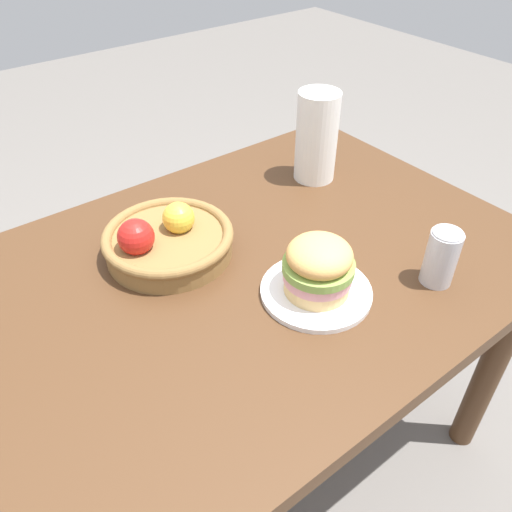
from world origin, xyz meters
The scene contains 7 objects.
ground_plane centered at (0.00, 0.00, 0.00)m, with size 8.00×8.00×0.00m, color slate.
dining_table centered at (0.00, 0.00, 0.65)m, with size 1.40×0.90×0.75m.
plate centered at (0.11, -0.16, 0.76)m, with size 0.23×0.23×0.01m, color white.
sandwich centered at (0.11, -0.16, 0.82)m, with size 0.14×0.14×0.12m.
soda_can centered at (0.34, -0.28, 0.81)m, with size 0.07×0.07×0.13m.
fruit_basket centered at (-0.06, 0.14, 0.79)m, with size 0.29×0.29×0.12m.
paper_towel_roll centered at (0.43, 0.19, 0.87)m, with size 0.11×0.11×0.24m, color white.
Camera 1 is at (-0.45, -0.70, 1.47)m, focal length 35.92 mm.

